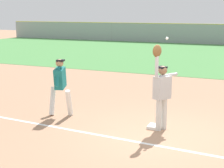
{
  "coord_description": "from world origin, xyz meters",
  "views": [
    {
      "loc": [
        2.14,
        -8.12,
        3.1
      ],
      "look_at": [
        -1.69,
        0.82,
        1.05
      ],
      "focal_mm": 55.62,
      "sensor_mm": 36.0,
      "label": 1
    }
  ],
  "objects_px": {
    "first_base": "(155,127)",
    "baseball": "(167,38)",
    "runner": "(60,83)",
    "parked_car_red": "(133,33)",
    "parked_car_green": "(176,34)",
    "fielder": "(162,89)",
    "parked_car_white": "(221,35)"
  },
  "relations": [
    {
      "from": "runner",
      "to": "parked_car_red",
      "type": "xyz_separation_m",
      "value": [
        -7.98,
        28.68,
        -0.32
      ]
    },
    {
      "from": "fielder",
      "to": "baseball",
      "type": "distance_m",
      "value": 1.34
    },
    {
      "from": "fielder",
      "to": "baseball",
      "type": "relative_size",
      "value": 30.81
    },
    {
      "from": "runner",
      "to": "baseball",
      "type": "relative_size",
      "value": 23.24
    },
    {
      "from": "baseball",
      "to": "parked_car_red",
      "type": "xyz_separation_m",
      "value": [
        -11.09,
        28.37,
        -1.72
      ]
    },
    {
      "from": "first_base",
      "to": "baseball",
      "type": "height_order",
      "value": "baseball"
    },
    {
      "from": "parked_car_red",
      "to": "parked_car_white",
      "type": "distance_m",
      "value": 9.64
    },
    {
      "from": "parked_car_red",
      "to": "parked_car_green",
      "type": "bearing_deg",
      "value": -10.49
    },
    {
      "from": "parked_car_green",
      "to": "runner",
      "type": "bearing_deg",
      "value": -88.31
    },
    {
      "from": "parked_car_green",
      "to": "parked_car_white",
      "type": "height_order",
      "value": "same"
    },
    {
      "from": "parked_car_green",
      "to": "parked_car_white",
      "type": "xyz_separation_m",
      "value": [
        4.68,
        0.13,
        0.0
      ]
    },
    {
      "from": "baseball",
      "to": "parked_car_red",
      "type": "height_order",
      "value": "baseball"
    },
    {
      "from": "parked_car_green",
      "to": "parked_car_red",
      "type": "bearing_deg",
      "value": 170.01
    },
    {
      "from": "fielder",
      "to": "parked_car_white",
      "type": "distance_m",
      "value": 28.45
    },
    {
      "from": "runner",
      "to": "first_base",
      "type": "bearing_deg",
      "value": -15.85
    },
    {
      "from": "parked_car_red",
      "to": "first_base",
      "type": "bearing_deg",
      "value": -74.07
    },
    {
      "from": "baseball",
      "to": "first_base",
      "type": "bearing_deg",
      "value": -116.68
    },
    {
      "from": "first_base",
      "to": "runner",
      "type": "height_order",
      "value": "runner"
    },
    {
      "from": "first_base",
      "to": "runner",
      "type": "bearing_deg",
      "value": 179.79
    },
    {
      "from": "baseball",
      "to": "parked_car_green",
      "type": "bearing_deg",
      "value": 102.42
    },
    {
      "from": "baseball",
      "to": "parked_car_red",
      "type": "bearing_deg",
      "value": 111.36
    },
    {
      "from": "first_base",
      "to": "baseball",
      "type": "distance_m",
      "value": 2.39
    },
    {
      "from": "first_base",
      "to": "parked_car_green",
      "type": "xyz_separation_m",
      "value": [
        -5.98,
        28.21,
        0.63
      ]
    },
    {
      "from": "first_base",
      "to": "parked_car_green",
      "type": "distance_m",
      "value": 28.84
    },
    {
      "from": "fielder",
      "to": "parked_car_white",
      "type": "xyz_separation_m",
      "value": [
        -1.46,
        28.41,
        -0.45
      ]
    },
    {
      "from": "runner",
      "to": "parked_car_red",
      "type": "height_order",
      "value": "runner"
    },
    {
      "from": "baseball",
      "to": "parked_car_red",
      "type": "relative_size",
      "value": 0.02
    },
    {
      "from": "first_base",
      "to": "fielder",
      "type": "relative_size",
      "value": 0.17
    },
    {
      "from": "fielder",
      "to": "runner",
      "type": "relative_size",
      "value": 1.33
    },
    {
      "from": "fielder",
      "to": "parked_car_green",
      "type": "relative_size",
      "value": 0.5
    },
    {
      "from": "fielder",
      "to": "baseball",
      "type": "bearing_deg",
      "value": -60.83
    },
    {
      "from": "first_base",
      "to": "baseball",
      "type": "xyz_separation_m",
      "value": [
        0.16,
        0.32,
        2.36
      ]
    }
  ]
}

